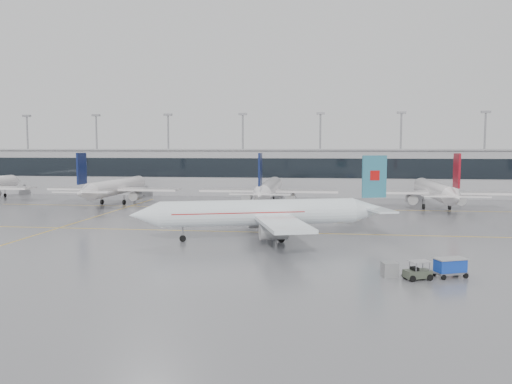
# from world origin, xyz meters

# --- Properties ---
(ground) EXTENTS (320.00, 320.00, 0.00)m
(ground) POSITION_xyz_m (0.00, 0.00, 0.00)
(ground) COLOR slate
(ground) RESTS_ON ground
(taxi_line_main) EXTENTS (120.00, 0.25, 0.01)m
(taxi_line_main) POSITION_xyz_m (0.00, 0.00, 0.01)
(taxi_line_main) COLOR #F3B110
(taxi_line_main) RESTS_ON ground
(taxi_line_north) EXTENTS (120.00, 0.25, 0.01)m
(taxi_line_north) POSITION_xyz_m (0.00, 30.00, 0.01)
(taxi_line_north) COLOR #F3B110
(taxi_line_north) RESTS_ON ground
(taxi_line_cross) EXTENTS (0.25, 60.00, 0.01)m
(taxi_line_cross) POSITION_xyz_m (-30.00, 15.00, 0.01)
(taxi_line_cross) COLOR #F3B110
(taxi_line_cross) RESTS_ON ground
(terminal) EXTENTS (180.00, 15.00, 12.00)m
(terminal) POSITION_xyz_m (0.00, 62.00, 6.00)
(terminal) COLOR #939397
(terminal) RESTS_ON ground
(terminal_glass) EXTENTS (180.00, 0.20, 5.00)m
(terminal_glass) POSITION_xyz_m (0.00, 54.45, 7.50)
(terminal_glass) COLOR black
(terminal_glass) RESTS_ON ground
(terminal_roof) EXTENTS (182.00, 16.00, 0.40)m
(terminal_roof) POSITION_xyz_m (0.00, 62.00, 12.20)
(terminal_roof) COLOR gray
(terminal_roof) RESTS_ON ground
(light_masts) EXTENTS (156.40, 1.00, 22.60)m
(light_masts) POSITION_xyz_m (0.00, 68.00, 13.34)
(light_masts) COLOR gray
(light_masts) RESTS_ON ground
(air_canada_jet) EXTENTS (36.05, 29.47, 11.58)m
(air_canada_jet) POSITION_xyz_m (3.98, -5.50, 3.68)
(air_canada_jet) COLOR white
(air_canada_jet) RESTS_ON ground
(parked_jet_b) EXTENTS (29.64, 36.96, 11.72)m
(parked_jet_b) POSITION_xyz_m (-35.00, 33.69, 3.71)
(parked_jet_b) COLOR white
(parked_jet_b) RESTS_ON ground
(parked_jet_c) EXTENTS (29.64, 36.96, 11.72)m
(parked_jet_c) POSITION_xyz_m (-0.00, 33.69, 3.71)
(parked_jet_c) COLOR white
(parked_jet_c) RESTS_ON ground
(parked_jet_d) EXTENTS (29.64, 36.96, 11.72)m
(parked_jet_d) POSITION_xyz_m (35.00, 33.69, 3.71)
(parked_jet_d) COLOR white
(parked_jet_d) RESTS_ON ground
(baggage_tug) EXTENTS (3.77, 2.36, 1.81)m
(baggage_tug) POSITION_xyz_m (20.42, -25.02, 0.64)
(baggage_tug) COLOR #3C4335
(baggage_tug) RESTS_ON ground
(baggage_cart) EXTENTS (3.47, 2.70, 1.90)m
(baggage_cart) POSITION_xyz_m (23.77, -23.70, 1.11)
(baggage_cart) COLOR gray
(baggage_cart) RESTS_ON ground
(gse_unit) EXTENTS (1.68, 1.60, 1.44)m
(gse_unit) POSITION_xyz_m (17.91, -24.27, 0.72)
(gse_unit) COLOR gray
(gse_unit) RESTS_ON ground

